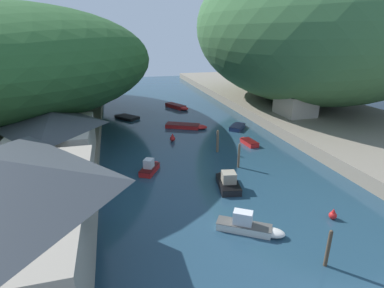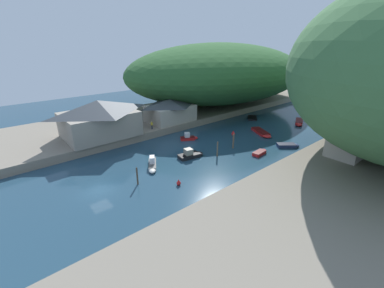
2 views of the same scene
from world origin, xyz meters
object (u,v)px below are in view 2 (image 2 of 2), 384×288
at_px(boat_navy_launch, 189,138).
at_px(boat_near_quay, 299,122).
at_px(boat_yellow_tender, 260,152).
at_px(person_on_quay, 152,125).
at_px(boat_red_skiff, 152,165).
at_px(waterfront_building, 99,118).
at_px(boat_far_right_bank, 262,133).
at_px(channel_buoy_far, 179,183).
at_px(boat_mid_channel, 289,145).
at_px(boat_open_rowboat, 252,117).
at_px(channel_buoy_near, 233,134).
at_px(boat_moored_right, 191,154).
at_px(right_bank_cottage, 348,140).
at_px(boathouse_shed, 170,110).
at_px(person_by_boathouse, 108,134).

bearing_deg(boat_navy_launch, boat_near_quay, 100.27).
distance_m(boat_yellow_tender, person_on_quay, 22.23).
relative_size(boat_yellow_tender, boat_red_skiff, 0.74).
xyz_separation_m(waterfront_building, boat_navy_launch, (9.69, 13.79, -4.54)).
bearing_deg(boat_far_right_bank, channel_buoy_far, 37.56).
bearing_deg(boat_mid_channel, waterfront_building, -94.20).
bearing_deg(boat_open_rowboat, boat_navy_launch, -125.34).
relative_size(boat_open_rowboat, channel_buoy_far, 5.61).
bearing_deg(channel_buoy_near, boat_navy_launch, -115.34).
bearing_deg(boat_red_skiff, boat_navy_launch, -123.13).
distance_m(boat_near_quay, boat_moored_right, 31.76).
distance_m(right_bank_cottage, boat_navy_launch, 27.28).
relative_size(boat_yellow_tender, channel_buoy_far, 3.87).
height_order(boat_open_rowboat, boat_far_right_bank, boat_far_right_bank).
relative_size(boathouse_shed, channel_buoy_near, 10.01).
distance_m(waterfront_building, right_bank_cottage, 42.59).
relative_size(right_bank_cottage, boat_mid_channel, 1.47).
height_order(boat_moored_right, channel_buoy_far, boat_moored_right).
bearing_deg(boat_moored_right, boat_navy_launch, 152.06).
bearing_deg(right_bank_cottage, boat_far_right_bank, 173.10).
distance_m(channel_buoy_near, person_on_quay, 16.92).
relative_size(boat_far_right_bank, person_on_quay, 3.83).
distance_m(boathouse_shed, boat_mid_channel, 26.07).
distance_m(boat_far_right_bank, channel_buoy_far, 26.55).
xyz_separation_m(channel_buoy_near, person_by_boathouse, (-10.98, -22.06, 2.03)).
height_order(boathouse_shed, boat_near_quay, boathouse_shed).
relative_size(right_bank_cottage, boat_moored_right, 1.30).
relative_size(boat_open_rowboat, person_by_boathouse, 2.98).
xyz_separation_m(boat_navy_launch, person_by_boathouse, (-6.93, -13.51, 1.99)).
xyz_separation_m(boat_open_rowboat, channel_buoy_near, (5.50, -13.58, 0.20)).
bearing_deg(boat_moored_right, boat_mid_channel, 73.24).
bearing_deg(person_on_quay, person_by_boathouse, 175.31).
distance_m(waterfront_building, channel_buoy_near, 26.61).
distance_m(waterfront_building, boat_near_quay, 44.70).
bearing_deg(waterfront_building, boat_yellow_tender, 39.32).
bearing_deg(boat_moored_right, channel_buoy_near, 110.02).
distance_m(boat_mid_channel, boat_navy_launch, 18.95).
height_order(waterfront_building, boat_yellow_tender, waterfront_building).
height_order(waterfront_building, boat_red_skiff, waterfront_building).
height_order(boat_near_quay, boat_moored_right, boat_moored_right).
distance_m(boat_open_rowboat, boat_moored_right, 28.31).
xyz_separation_m(boathouse_shed, boat_moored_right, (15.60, -7.03, -3.53)).
height_order(boat_open_rowboat, person_on_quay, person_on_quay).
bearing_deg(boat_moored_right, boat_red_skiff, -88.47).
xyz_separation_m(boathouse_shed, boat_near_quay, (17.79, 24.66, -3.66)).
xyz_separation_m(boat_mid_channel, channel_buoy_near, (-10.81, -3.23, 0.11)).
xyz_separation_m(waterfront_building, boat_far_right_bank, (17.15, 27.66, -4.70)).
relative_size(boat_yellow_tender, boat_open_rowboat, 0.69).
distance_m(boat_red_skiff, person_by_boathouse, 12.75).
relative_size(boat_near_quay, boat_navy_launch, 1.64).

